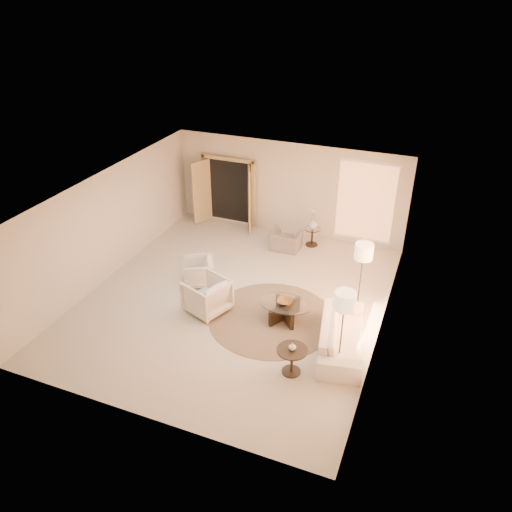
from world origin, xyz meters
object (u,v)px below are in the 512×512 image
at_px(floor_lamp_far, 345,304).
at_px(side_vase, 313,224).
at_px(coffee_table, 285,309).
at_px(end_vase, 292,347).
at_px(sofa, 342,335).
at_px(side_table, 312,235).
at_px(armchair_right, 207,294).
at_px(accent_chair, 286,237).
at_px(end_table, 292,357).
at_px(bowl, 285,302).
at_px(floor_lamp_near, 364,254).
at_px(armchair_left, 198,270).

height_order(floor_lamp_far, side_vase, floor_lamp_far).
bearing_deg(coffee_table, end_vase, -66.59).
xyz_separation_m(sofa, side_table, (-1.86, 4.21, -0.00)).
bearing_deg(side_vase, armchair_right, -108.94).
xyz_separation_m(accent_chair, end_table, (1.75, -4.79, 0.02)).
height_order(side_table, bowl, side_table).
xyz_separation_m(armchair_right, side_vase, (1.39, 4.05, 0.22)).
xyz_separation_m(floor_lamp_near, side_vase, (-1.89, 2.66, -0.80)).
distance_m(armchair_right, end_vase, 2.81).
distance_m(coffee_table, floor_lamp_far, 2.17).
relative_size(floor_lamp_far, bowl, 4.94).
height_order(sofa, bowl, sofa).
bearing_deg(armchair_right, side_table, -178.02).
height_order(end_table, end_vase, end_vase).
bearing_deg(end_table, floor_lamp_near, 73.65).
bearing_deg(sofa, end_table, 135.48).
xyz_separation_m(armchair_right, accent_chair, (0.75, 3.52, -0.09)).
distance_m(armchair_right, floor_lamp_far, 3.53).
height_order(armchair_left, armchair_right, armchair_right).
height_order(armchair_left, floor_lamp_near, floor_lamp_near).
bearing_deg(sofa, floor_lamp_far, 177.85).
height_order(armchair_right, accent_chair, armchair_right).
bearing_deg(sofa, floor_lamp_near, -12.11).
distance_m(coffee_table, end_vase, 1.79).
distance_m(sofa, end_table, 1.34).
bearing_deg(end_table, side_table, 101.85).
relative_size(end_table, end_vase, 3.99).
bearing_deg(end_vase, side_table, 101.85).
bearing_deg(armchair_right, sofa, 108.14).
xyz_separation_m(armchair_left, floor_lamp_far, (4.05, -1.63, 1.09)).
distance_m(armchair_right, floor_lamp_near, 3.71).
relative_size(coffee_table, end_table, 2.19).
height_order(sofa, accent_chair, accent_chair).
relative_size(end_table, floor_lamp_near, 0.35).
distance_m(armchair_right, side_vase, 4.29).
xyz_separation_m(side_table, bowl, (0.42, -3.71, 0.16)).
distance_m(end_table, end_vase, 0.26).
xyz_separation_m(bowl, side_vase, (-0.42, 3.71, 0.19)).
relative_size(side_table, floor_lamp_near, 0.31).
height_order(sofa, floor_lamp_far, floor_lamp_far).
xyz_separation_m(accent_chair, floor_lamp_near, (2.53, -2.13, 1.10)).
xyz_separation_m(armchair_right, side_table, (1.39, 4.05, -0.13)).
height_order(floor_lamp_near, side_vase, floor_lamp_near).
distance_m(armchair_right, end_table, 2.81).
bearing_deg(end_table, end_vase, 180.00).
height_order(coffee_table, side_table, side_table).
bearing_deg(armchair_right, floor_lamp_near, 133.87).
distance_m(end_table, side_vase, 5.44).
xyz_separation_m(coffee_table, floor_lamp_far, (1.51, -0.99, 1.19)).
distance_m(sofa, armchair_left, 4.14).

